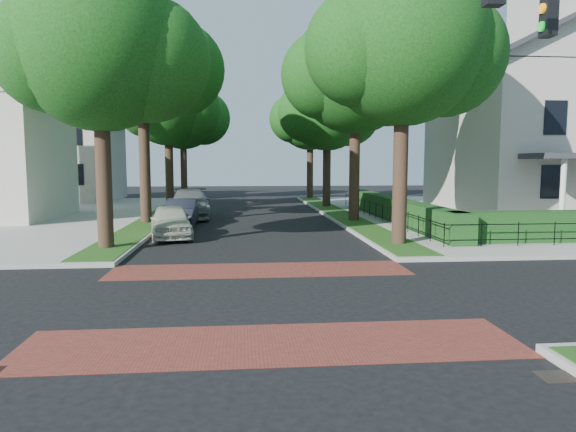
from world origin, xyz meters
name	(u,v)px	position (x,y,z in m)	size (l,w,h in m)	color
ground	(264,298)	(0.00, 0.00, 0.00)	(120.00, 120.00, 0.00)	black
sidewalk_ne	(554,212)	(19.50, 19.00, 0.07)	(30.00, 30.00, 0.15)	gray
crosswalk_far	(260,270)	(0.00, 3.20, 0.01)	(9.00, 2.20, 0.01)	maroon
crosswalk_near	(272,344)	(0.00, -3.20, 0.01)	(9.00, 2.20, 0.01)	maroon
storm_drain	(560,376)	(4.30, -5.00, 0.01)	(0.65, 0.45, 0.01)	black
grass_strip_ne	(338,213)	(5.40, 19.10, 0.16)	(1.60, 29.80, 0.02)	#194313
grass_strip_nw	(161,214)	(-5.40, 19.10, 0.16)	(1.60, 29.80, 0.02)	#194313
tree_right_near	(404,46)	(5.60, 7.24, 7.63)	(7.75, 6.67, 10.66)	black
tree_right_mid	(357,73)	(5.61, 15.25, 7.99)	(8.25, 7.09, 11.22)	black
tree_right_far	(328,111)	(5.60, 24.22, 6.91)	(7.25, 6.23, 9.74)	black
tree_right_back	(311,117)	(5.60, 33.23, 7.27)	(7.50, 6.45, 10.20)	black
tree_left_near	(104,50)	(-5.40, 7.23, 7.27)	(7.50, 6.45, 10.20)	black
tree_left_mid	(145,62)	(-5.39, 15.24, 8.34)	(8.00, 6.88, 11.48)	black
tree_left_far	(170,106)	(-5.40, 24.22, 7.12)	(7.00, 6.02, 9.86)	black
tree_left_back	(184,114)	(-5.40, 33.24, 7.41)	(7.75, 6.66, 10.44)	black
hedge_main_road	(394,209)	(7.70, 15.00, 0.75)	(1.00, 18.00, 1.20)	#153C14
fence_main_road	(379,212)	(6.90, 15.00, 0.60)	(0.06, 18.00, 0.90)	black
house_victorian	(560,114)	(17.51, 15.92, 6.02)	(13.00, 13.05, 12.48)	#BAB3A7
house_left_far	(59,141)	(-15.49, 31.99, 5.04)	(10.00, 9.00, 10.14)	#BAB3A7
parked_car_front	(171,221)	(-3.60, 10.31, 0.72)	(1.70, 4.22, 1.44)	beige
parked_car_middle	(182,213)	(-3.60, 14.36, 0.70)	(1.48, 4.25, 1.40)	#1D202C
parked_car_rear	(190,204)	(-3.60, 18.40, 0.84)	(2.35, 5.79, 1.68)	slate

